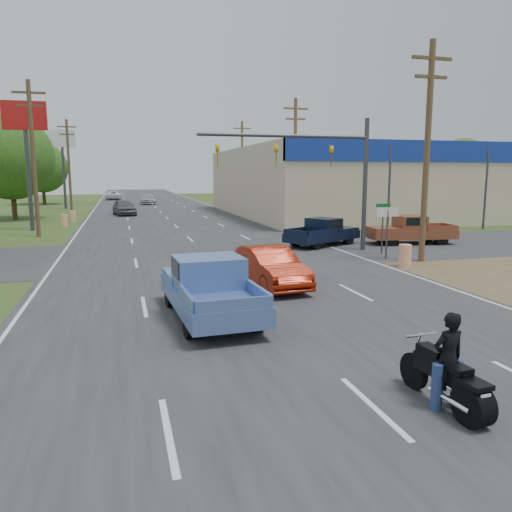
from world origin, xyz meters
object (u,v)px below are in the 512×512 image
object	(u,v)px
red_convertible	(270,267)
brown_pickup	(409,230)
motorcycle	(449,383)
distant_car_silver	(148,199)
distant_car_grey	(124,207)
distant_car_white	(114,195)
rider	(448,364)
blue_pickup	(209,287)
navy_pickup	(324,232)

from	to	relation	value
red_convertible	brown_pickup	xyz separation A→B (m)	(11.25, 8.77, 0.12)
motorcycle	distant_car_silver	distance (m)	63.09
distant_car_grey	distant_car_white	bearing A→B (deg)	83.32
distant_car_white	distant_car_silver	bearing A→B (deg)	111.63
red_convertible	distant_car_silver	xyz separation A→B (m)	(-1.50, 52.92, -0.01)
red_convertible	distant_car_grey	xyz separation A→B (m)	(-4.84, 34.80, 0.07)
rider	distant_car_grey	xyz separation A→B (m)	(-5.06, 44.89, -0.04)
red_convertible	blue_pickup	bearing A→B (deg)	-137.02
navy_pickup	distant_car_grey	size ratio (longest dim) A/B	1.10
red_convertible	brown_pickup	size ratio (longest dim) A/B	0.84
motorcycle	rider	bearing A→B (deg)	90.00
motorcycle	navy_pickup	distance (m)	20.45
red_convertible	rider	world-z (taller)	rider
blue_pickup	brown_pickup	world-z (taller)	blue_pickup
motorcycle	distant_car_white	bearing A→B (deg)	90.26
red_convertible	navy_pickup	world-z (taller)	navy_pickup
red_convertible	blue_pickup	size ratio (longest dim) A/B	0.81
navy_pickup	distant_car_silver	distance (m)	44.15
distant_car_silver	distant_car_white	world-z (taller)	distant_car_silver
brown_pickup	red_convertible	bearing A→B (deg)	135.76
motorcycle	distant_car_white	world-z (taller)	distant_car_white
distant_car_white	brown_pickup	bearing A→B (deg)	109.76
distant_car_silver	distant_car_grey	bearing A→B (deg)	-94.90
distant_car_grey	blue_pickup	bearing A→B (deg)	-96.01
navy_pickup	distant_car_grey	xyz separation A→B (m)	(-10.95, 25.36, -0.01)
red_convertible	distant_car_white	xyz separation A→B (m)	(-6.16, 66.80, -0.04)
motorcycle	blue_pickup	size ratio (longest dim) A/B	0.42
brown_pickup	distant_car_white	distance (m)	60.59
motorcycle	navy_pickup	size ratio (longest dim) A/B	0.45
motorcycle	blue_pickup	bearing A→B (deg)	109.53
red_convertible	rider	size ratio (longest dim) A/B	2.65
distant_car_white	distant_car_grey	bearing A→B (deg)	95.42
brown_pickup	distant_car_silver	xyz separation A→B (m)	(-12.74, 44.16, -0.13)
red_convertible	distant_car_silver	bearing A→B (deg)	85.18
motorcycle	red_convertible	bearing A→B (deg)	86.78
red_convertible	distant_car_grey	world-z (taller)	distant_car_grey
motorcycle	distant_car_silver	xyz separation A→B (m)	(-1.72, 63.07, 0.20)
red_convertible	blue_pickup	distance (m)	4.35
red_convertible	blue_pickup	world-z (taller)	blue_pickup
navy_pickup	distant_car_white	distance (m)	58.66
blue_pickup	distant_car_silver	distance (m)	56.24
navy_pickup	distant_car_white	size ratio (longest dim) A/B	1.04
red_convertible	distant_car_white	world-z (taller)	red_convertible
distant_car_grey	distant_car_silver	size ratio (longest dim) A/B	0.95
motorcycle	brown_pickup	world-z (taller)	brown_pickup
brown_pickup	distant_car_white	world-z (taller)	brown_pickup
red_convertible	motorcycle	xyz separation A→B (m)	(0.22, -10.15, -0.22)
distant_car_grey	red_convertible	bearing A→B (deg)	-91.12
red_convertible	distant_car_white	distance (m)	67.09
motorcycle	brown_pickup	distance (m)	21.90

